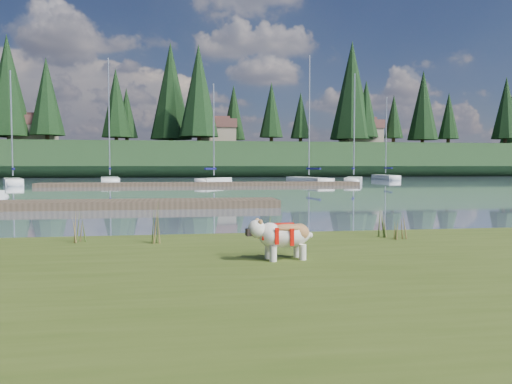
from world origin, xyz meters
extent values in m
plane|color=gray|center=(0.00, 30.00, 0.00)|extent=(200.00, 200.00, 0.00)
cube|color=#3D4D18|center=(0.00, -6.00, 0.17)|extent=(60.00, 9.00, 0.35)
cube|color=#1A3218|center=(0.00, 73.00, 2.50)|extent=(200.00, 20.00, 5.00)
cylinder|color=silver|center=(1.37, -4.41, 0.46)|extent=(0.10, 0.10, 0.21)
cylinder|color=silver|center=(1.34, -4.20, 0.46)|extent=(0.10, 0.10, 0.21)
cylinder|color=silver|center=(1.79, -4.35, 0.46)|extent=(0.10, 0.10, 0.21)
cylinder|color=silver|center=(1.76, -4.14, 0.46)|extent=(0.10, 0.10, 0.21)
ellipsoid|color=silver|center=(1.58, -4.27, 0.68)|extent=(0.74, 0.44, 0.33)
ellipsoid|color=#A76F3E|center=(1.58, -4.27, 0.79)|extent=(0.53, 0.39, 0.12)
ellipsoid|color=silver|center=(1.15, -4.33, 0.79)|extent=(0.28, 0.29, 0.25)
cube|color=black|center=(1.05, -4.34, 0.74)|extent=(0.09, 0.13, 0.10)
cube|color=#4C3D2C|center=(-4.00, 9.00, 0.15)|extent=(16.00, 2.00, 0.30)
cube|color=#4C3D2C|center=(2.00, 30.00, 0.15)|extent=(26.00, 2.20, 0.30)
cube|color=white|center=(-14.09, 34.43, 0.22)|extent=(3.28, 6.03, 0.70)
ellipsoid|color=white|center=(-15.10, 37.21, 0.22)|extent=(1.76, 1.96, 0.70)
cylinder|color=silver|center=(-14.09, 34.43, 5.29)|extent=(0.12, 0.12, 8.97)
cube|color=#121158|center=(-13.82, 33.67, 1.40)|extent=(0.99, 2.28, 0.20)
cube|color=white|center=(-6.41, 37.34, 0.22)|extent=(2.62, 7.11, 0.70)
ellipsoid|color=white|center=(-6.94, 40.78, 0.22)|extent=(1.79, 2.10, 0.70)
cylinder|color=silver|center=(-6.41, 37.34, 6.23)|extent=(0.12, 0.12, 10.87)
cube|color=#121158|center=(-6.27, 36.40, 1.40)|extent=(0.62, 2.76, 0.20)
cube|color=white|center=(3.11, 33.72, 0.22)|extent=(3.59, 5.08, 0.70)
ellipsoid|color=white|center=(4.40, 35.97, 0.22)|extent=(1.68, 1.79, 0.70)
cylinder|color=silver|center=(3.11, 33.72, 4.88)|extent=(0.12, 0.12, 8.15)
cube|color=#121158|center=(2.76, 33.11, 1.40)|extent=(1.20, 1.89, 0.20)
cube|color=white|center=(12.07, 34.50, 0.22)|extent=(2.88, 7.39, 0.70)
ellipsoid|color=white|center=(11.44, 38.05, 0.22)|extent=(1.89, 2.21, 0.70)
cylinder|color=silver|center=(12.07, 34.50, 6.35)|extent=(0.12, 0.12, 11.09)
cube|color=#121158|center=(12.24, 33.53, 1.40)|extent=(0.70, 2.86, 0.20)
cube|color=white|center=(16.40, 34.35, 0.22)|extent=(3.66, 6.24, 0.70)
ellipsoid|color=white|center=(17.58, 37.20, 0.22)|extent=(1.89, 2.07, 0.70)
cylinder|color=silver|center=(16.40, 34.35, 5.56)|extent=(0.12, 0.12, 9.51)
cube|color=#121158|center=(16.08, 33.57, 1.40)|extent=(1.12, 2.34, 0.20)
cube|color=white|center=(24.32, 45.38, 0.22)|extent=(1.62, 6.07, 0.70)
ellipsoid|color=white|center=(24.44, 48.39, 0.22)|extent=(1.38, 1.70, 0.70)
cylinder|color=silver|center=(24.32, 45.38, 5.29)|extent=(0.12, 0.12, 8.98)
cube|color=#121158|center=(24.28, 44.56, 1.40)|extent=(0.30, 2.40, 0.20)
cone|color=#475B23|center=(-0.31, -2.50, 0.68)|extent=(0.03, 0.03, 0.66)
cone|color=brown|center=(-0.20, -2.57, 0.61)|extent=(0.03, 0.03, 0.53)
cone|color=#475B23|center=(-0.25, -2.47, 0.71)|extent=(0.03, 0.03, 0.72)
cone|color=brown|center=(-0.17, -2.53, 0.58)|extent=(0.03, 0.03, 0.46)
cone|color=#475B23|center=(-0.29, -2.58, 0.65)|extent=(0.03, 0.03, 0.59)
cone|color=#475B23|center=(1.65, -2.32, 0.56)|extent=(0.03, 0.03, 0.42)
cone|color=brown|center=(1.76, -2.39, 0.52)|extent=(0.03, 0.03, 0.34)
cone|color=#475B23|center=(1.71, -2.29, 0.58)|extent=(0.03, 0.03, 0.47)
cone|color=brown|center=(1.79, -2.35, 0.50)|extent=(0.03, 0.03, 0.30)
cone|color=#475B23|center=(1.67, -2.40, 0.54)|extent=(0.03, 0.03, 0.38)
cone|color=#475B23|center=(3.69, -2.41, 0.62)|extent=(0.03, 0.03, 0.55)
cone|color=brown|center=(3.80, -2.48, 0.57)|extent=(0.03, 0.03, 0.44)
cone|color=#475B23|center=(3.75, -2.38, 0.65)|extent=(0.03, 0.03, 0.60)
cone|color=brown|center=(3.83, -2.44, 0.54)|extent=(0.03, 0.03, 0.38)
cone|color=#475B23|center=(3.71, -2.49, 0.60)|extent=(0.03, 0.03, 0.49)
cone|color=#475B23|center=(-1.65, -2.21, 0.61)|extent=(0.03, 0.03, 0.52)
cone|color=brown|center=(-1.54, -2.28, 0.56)|extent=(0.03, 0.03, 0.41)
cone|color=#475B23|center=(-1.59, -2.18, 0.63)|extent=(0.03, 0.03, 0.57)
cone|color=brown|center=(-1.51, -2.24, 0.53)|extent=(0.03, 0.03, 0.36)
cone|color=#475B23|center=(-1.63, -2.29, 0.58)|extent=(0.03, 0.03, 0.46)
cone|color=#475B23|center=(1.92, -2.50, 0.53)|extent=(0.03, 0.03, 0.37)
cone|color=brown|center=(2.03, -2.57, 0.50)|extent=(0.03, 0.03, 0.29)
cone|color=#475B23|center=(1.98, -2.47, 0.55)|extent=(0.03, 0.03, 0.40)
cone|color=brown|center=(2.06, -2.53, 0.48)|extent=(0.03, 0.03, 0.26)
cone|color=#475B23|center=(1.94, -2.58, 0.51)|extent=(0.03, 0.03, 0.33)
cone|color=#475B23|center=(3.89, -2.70, 0.57)|extent=(0.03, 0.03, 0.44)
cone|color=brown|center=(4.00, -2.77, 0.53)|extent=(0.03, 0.03, 0.35)
cone|color=#475B23|center=(3.95, -2.67, 0.59)|extent=(0.03, 0.03, 0.49)
cone|color=brown|center=(4.03, -2.73, 0.50)|extent=(0.03, 0.03, 0.31)
cone|color=#475B23|center=(3.91, -2.78, 0.55)|extent=(0.03, 0.03, 0.40)
cube|color=#33281C|center=(0.00, -1.60, 0.07)|extent=(60.00, 0.50, 0.14)
cylinder|color=#382619|center=(-25.00, 68.00, 5.90)|extent=(0.60, 0.60, 1.80)
cone|color=black|center=(-25.00, 68.00, 13.55)|extent=(6.60, 6.60, 15.00)
cylinder|color=#382619|center=(-10.00, 72.00, 5.90)|extent=(0.60, 0.60, 1.80)
cone|color=black|center=(-10.00, 72.00, 11.75)|extent=(4.84, 4.84, 11.00)
cylinder|color=#382619|center=(3.00, 66.00, 5.90)|extent=(0.60, 0.60, 1.80)
cone|color=black|center=(3.00, 66.00, 13.10)|extent=(6.16, 6.16, 14.00)
cylinder|color=#382619|center=(15.00, 70.00, 5.90)|extent=(0.60, 0.60, 1.80)
cone|color=black|center=(15.00, 70.00, 10.85)|extent=(3.96, 3.96, 9.00)
cylinder|color=#382619|center=(28.00, 68.00, 5.90)|extent=(0.60, 0.60, 1.80)
cone|color=black|center=(28.00, 68.00, 14.00)|extent=(7.04, 7.04, 16.00)
cylinder|color=#382619|center=(42.00, 71.00, 5.90)|extent=(0.60, 0.60, 1.80)
cone|color=black|center=(42.00, 71.00, 12.20)|extent=(5.28, 5.28, 12.00)
cylinder|color=#382619|center=(55.00, 67.00, 5.90)|extent=(0.60, 0.60, 1.80)
cone|color=black|center=(55.00, 67.00, 11.52)|extent=(4.62, 4.62, 10.50)
cube|color=gray|center=(-22.00, 70.00, 6.40)|extent=(6.00, 5.00, 2.80)
cube|color=brown|center=(-22.00, 70.00, 8.50)|extent=(6.30, 5.30, 1.40)
cube|color=brown|center=(-22.00, 70.00, 9.30)|extent=(4.20, 3.60, 0.70)
cube|color=gray|center=(6.00, 71.00, 6.40)|extent=(6.00, 5.00, 2.80)
cube|color=brown|center=(6.00, 71.00, 8.50)|extent=(6.30, 5.30, 1.40)
cube|color=brown|center=(6.00, 71.00, 9.30)|extent=(4.20, 3.60, 0.70)
cube|color=gray|center=(30.00, 69.00, 6.40)|extent=(6.00, 5.00, 2.80)
cube|color=brown|center=(30.00, 69.00, 8.50)|extent=(6.30, 5.30, 1.40)
cube|color=brown|center=(30.00, 69.00, 9.30)|extent=(4.20, 3.60, 0.70)
camera|label=1|loc=(0.13, -10.99, 1.64)|focal=35.00mm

